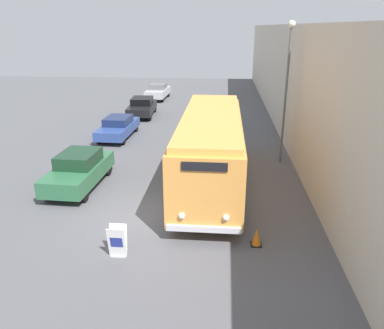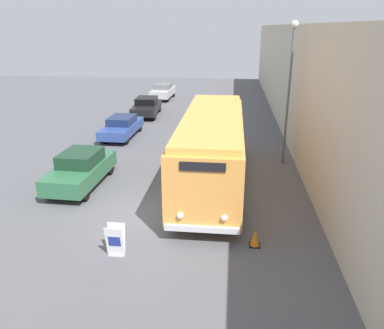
{
  "view_description": "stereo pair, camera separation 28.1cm",
  "coord_description": "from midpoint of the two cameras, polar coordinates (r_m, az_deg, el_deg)",
  "views": [
    {
      "loc": [
        2.86,
        -12.34,
        6.71
      ],
      "look_at": [
        1.7,
        0.8,
        1.83
      ],
      "focal_mm": 35.0,
      "sensor_mm": 36.0,
      "label": 1
    },
    {
      "loc": [
        3.14,
        -12.31,
        6.71
      ],
      "look_at": [
        1.7,
        0.8,
        1.83
      ],
      "focal_mm": 35.0,
      "sensor_mm": 36.0,
      "label": 2
    }
  ],
  "objects": [
    {
      "name": "parked_car_far",
      "position": [
        30.21,
        -7.88,
        8.74
      ],
      "size": [
        2.08,
        4.51,
        1.46
      ],
      "rotation": [
        0.0,
        0.0,
        0.06
      ],
      "color": "black",
      "rests_on": "ground_plane"
    },
    {
      "name": "streetlamp",
      "position": [
        19.2,
        13.91,
        13.05
      ],
      "size": [
        0.36,
        0.36,
        7.0
      ],
      "color": "#595E60",
      "rests_on": "ground_plane"
    },
    {
      "name": "ground_plane",
      "position": [
        14.35,
        -7.72,
        -7.79
      ],
      "size": [
        80.0,
        80.0,
        0.0
      ],
      "primitive_type": "plane",
      "color": "#56565B"
    },
    {
      "name": "traffic_cone",
      "position": [
        12.51,
        9.17,
        -10.86
      ],
      "size": [
        0.36,
        0.36,
        0.6
      ],
      "color": "black",
      "rests_on": "ground_plane"
    },
    {
      "name": "building_wall_right",
      "position": [
        22.86,
        14.41,
        11.4
      ],
      "size": [
        0.3,
        60.0,
        6.84
      ],
      "color": "beige",
      "rests_on": "ground_plane"
    },
    {
      "name": "vintage_bus",
      "position": [
        16.39,
        2.37,
        2.83
      ],
      "size": [
        2.58,
        10.15,
        3.2
      ],
      "color": "black",
      "rests_on": "ground_plane"
    },
    {
      "name": "parked_car_mid",
      "position": [
        24.5,
        -11.52,
        5.63
      ],
      "size": [
        1.86,
        4.46,
        1.32
      ],
      "rotation": [
        0.0,
        0.0,
        -0.03
      ],
      "color": "black",
      "rests_on": "ground_plane"
    },
    {
      "name": "parked_car_distant",
      "position": [
        37.4,
        -5.44,
        11.05
      ],
      "size": [
        1.89,
        4.45,
        1.45
      ],
      "rotation": [
        0.0,
        0.0,
        -0.04
      ],
      "color": "black",
      "rests_on": "ground_plane"
    },
    {
      "name": "sign_board",
      "position": [
        11.97,
        -11.98,
        -11.45
      ],
      "size": [
        0.55,
        0.39,
        1.04
      ],
      "color": "gray",
      "rests_on": "ground_plane"
    },
    {
      "name": "parked_car_near",
      "position": [
        17.25,
        -17.27,
        -0.76
      ],
      "size": [
        1.94,
        4.4,
        1.56
      ],
      "rotation": [
        0.0,
        0.0,
        -0.03
      ],
      "color": "black",
      "rests_on": "ground_plane"
    }
  ]
}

